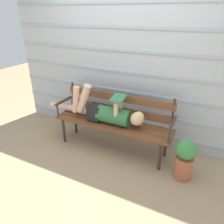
% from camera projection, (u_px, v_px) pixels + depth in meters
% --- Properties ---
extents(ground_plane, '(12.00, 12.00, 0.00)m').
position_uv_depth(ground_plane, '(107.00, 154.00, 3.20)').
color(ground_plane, tan).
extents(house_siding, '(4.09, 0.08, 2.24)m').
position_uv_depth(house_siding, '(126.00, 72.00, 3.27)').
color(house_siding, '#B2BCC6').
rests_on(house_siding, ground).
extents(park_bench, '(1.80, 0.44, 0.92)m').
position_uv_depth(park_bench, '(114.00, 118.00, 3.19)').
color(park_bench, brown).
rests_on(park_bench, ground).
extents(reclining_person, '(1.67, 0.26, 0.57)m').
position_uv_depth(reclining_person, '(105.00, 112.00, 3.13)').
color(reclining_person, '#33703D').
extents(potted_plant, '(0.25, 0.25, 0.56)m').
position_uv_depth(potted_plant, '(185.00, 159.00, 2.63)').
color(potted_plant, '#AD5B3D').
rests_on(potted_plant, ground).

